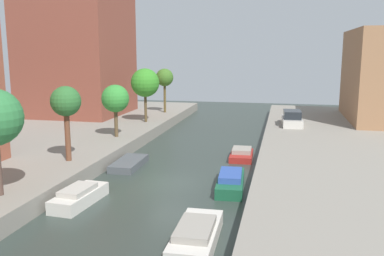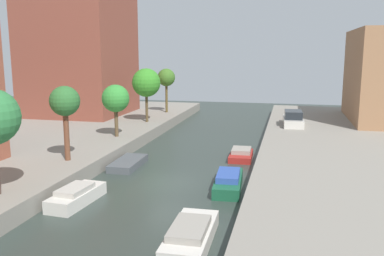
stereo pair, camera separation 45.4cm
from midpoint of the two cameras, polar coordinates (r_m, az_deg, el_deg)
name	(u,v)px [view 1 (the left image)]	position (r m, az deg, el deg)	size (l,w,h in m)	color
ground_plane	(171,183)	(25.73, -3.40, -7.57)	(84.00, 84.00, 0.00)	#2D3833
apartment_tower_far	(75,2)	(48.92, -15.97, 16.24)	(10.00, 10.38, 24.46)	brown
street_tree_2	(66,103)	(27.54, -17.34, 3.28)	(1.92, 1.92, 4.82)	brown
street_tree_3	(115,99)	(34.62, -10.82, 3.93)	(2.26, 2.26, 4.30)	brown
street_tree_4	(145,83)	(41.55, -6.75, 6.14)	(2.81, 2.81, 5.32)	brown
street_tree_5	(165,78)	(48.07, -4.05, 6.84)	(2.01, 2.01, 5.03)	brown
parked_car	(292,119)	(40.84, 13.20, 1.21)	(2.00, 4.58, 1.44)	beige
moored_boat_left_2	(79,196)	(23.08, -15.73, -9.00)	(1.72, 3.91, 0.96)	beige
moored_boat_left_3	(129,163)	(29.53, -9.05, -4.82)	(1.74, 3.97, 0.48)	#4C5156
moored_boat_right_2	(196,235)	(17.89, -0.17, -14.44)	(1.80, 4.60, 0.97)	beige
moored_boat_right_3	(231,181)	(24.81, 4.78, -7.26)	(1.82, 4.65, 0.98)	#195638
moored_boat_right_4	(242,154)	(31.59, 6.39, -3.60)	(1.75, 3.34, 0.76)	maroon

